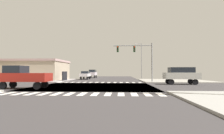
# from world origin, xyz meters

# --- Properties ---
(ground) EXTENTS (90.00, 90.00, 0.05)m
(ground) POSITION_xyz_m (0.00, 0.00, -0.03)
(ground) COLOR #3B3839
(sidewalk_corner_ne) EXTENTS (12.00, 12.00, 0.14)m
(sidewalk_corner_ne) POSITION_xyz_m (13.00, 12.00, 0.07)
(sidewalk_corner_ne) COLOR #A09B91
(sidewalk_corner_ne) RESTS_ON ground
(sidewalk_corner_nw) EXTENTS (12.00, 12.00, 0.14)m
(sidewalk_corner_nw) POSITION_xyz_m (-13.00, 12.00, 0.07)
(sidewalk_corner_nw) COLOR #9E9797
(sidewalk_corner_nw) RESTS_ON ground
(crosswalk_near) EXTENTS (13.50, 2.00, 0.01)m
(crosswalk_near) POSITION_xyz_m (-0.25, -7.30, 0.00)
(crosswalk_near) COLOR white
(crosswalk_near) RESTS_ON ground
(crosswalk_far) EXTENTS (13.50, 2.00, 0.01)m
(crosswalk_far) POSITION_xyz_m (-0.25, 7.30, 0.00)
(crosswalk_far) COLOR white
(crosswalk_far) RESTS_ON ground
(traffic_signal_mast) EXTENTS (6.42, 0.55, 6.42)m
(traffic_signal_mast) POSITION_xyz_m (5.77, 7.39, 4.74)
(traffic_signal_mast) COLOR gray
(traffic_signal_mast) RESTS_ON ground
(street_lamp) EXTENTS (1.78, 0.32, 8.78)m
(street_lamp) POSITION_xyz_m (8.04, 21.86, 5.20)
(street_lamp) COLOR gray
(street_lamp) RESTS_ON ground
(bank_building) EXTENTS (17.03, 9.14, 4.16)m
(bank_building) POSITION_xyz_m (-16.42, 14.26, 2.09)
(bank_building) COLOR #B7A38C
(bank_building) RESTS_ON ground
(suv_farside_1) EXTENTS (4.60, 1.96, 2.34)m
(suv_farside_1) POSITION_xyz_m (11.50, 3.50, 1.39)
(suv_farside_1) COLOR black
(suv_farside_1) RESTS_ON ground
(suv_crossing_2) EXTENTS (1.96, 4.60, 2.34)m
(suv_crossing_2) POSITION_xyz_m (-5.00, 28.37, 1.39)
(suv_crossing_2) COLOR black
(suv_crossing_2) RESTS_ON ground
(sedan_queued_2) EXTENTS (1.80, 4.30, 1.88)m
(sedan_queued_2) POSITION_xyz_m (-5.00, 18.46, 1.12)
(sedan_queued_2) COLOR black
(sedan_queued_2) RESTS_ON ground
(pickup_middle_1) EXTENTS (5.10, 2.00, 2.35)m
(pickup_middle_1) POSITION_xyz_m (-6.79, -3.50, 1.29)
(pickup_middle_1) COLOR black
(pickup_middle_1) RESTS_ON ground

